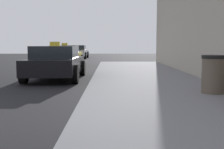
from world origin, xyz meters
TOP-DOWN VIEW (x-y plane):
  - sidewalk at (4.00, 0.00)m, footprint 4.00×32.00m
  - trash_bin at (5.14, 2.43)m, footprint 0.58×0.58m
  - car_black at (0.58, 6.67)m, footprint 1.97×4.23m
  - car_yellow at (-0.24, 14.57)m, footprint 2.01×4.45m
  - car_silver at (-0.51, 24.23)m, footprint 1.96×4.45m

SIDE VIEW (x-z plane):
  - sidewalk at x=4.00m, z-range 0.00..0.15m
  - trash_bin at x=5.14m, z-range 0.15..1.07m
  - car_silver at x=-0.51m, z-range 0.01..1.28m
  - car_black at x=0.58m, z-range -0.07..1.36m
  - car_yellow at x=-0.24m, z-range -0.07..1.36m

